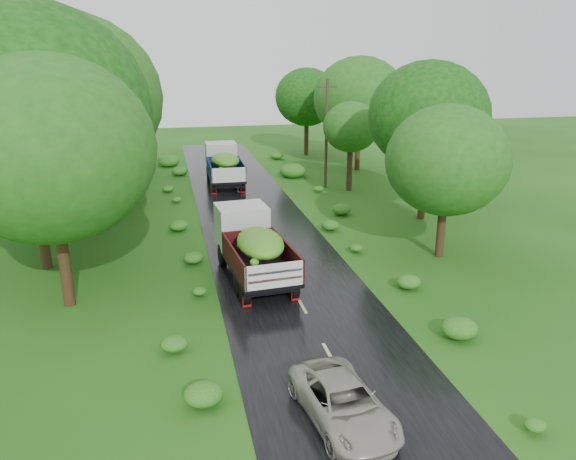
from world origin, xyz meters
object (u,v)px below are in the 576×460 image
object	(u,v)px
truck_far	(224,163)
car	(343,403)
utility_pole	(326,133)
truck_near	(252,244)

from	to	relation	value
truck_far	car	distance (m)	29.54
car	utility_pole	world-z (taller)	utility_pole
truck_far	utility_pole	world-z (taller)	utility_pole
utility_pole	car	bearing A→B (deg)	-108.79
truck_near	utility_pole	xyz separation A→B (m)	(8.05, 16.05, 2.47)
truck_far	utility_pole	bearing A→B (deg)	-18.69
truck_far	car	xyz separation A→B (m)	(0.11, -29.52, -1.03)
truck_far	car	bearing A→B (deg)	-89.29
truck_far	utility_pole	distance (m)	8.13
truck_near	car	bearing A→B (deg)	-90.84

